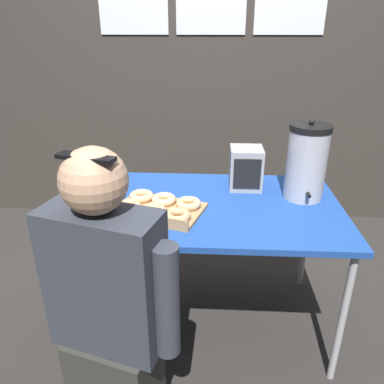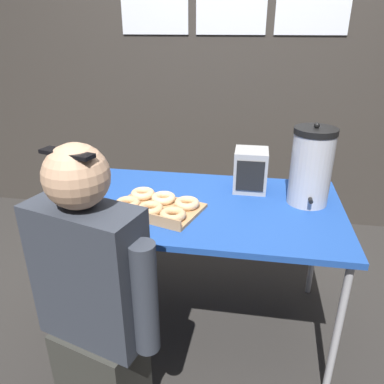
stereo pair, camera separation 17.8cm
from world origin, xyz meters
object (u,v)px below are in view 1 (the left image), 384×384
object	(u,v)px
coffee_urn	(307,162)
cell_phone	(82,219)
person_seated	(109,312)
donut_box	(158,207)
space_heater	(246,168)

from	to	relation	value
coffee_urn	cell_phone	xyz separation A→B (m)	(-1.02, -0.30, -0.18)
cell_phone	person_seated	xyz separation A→B (m)	(0.21, -0.40, -0.15)
donut_box	space_heater	bearing A→B (deg)	53.88
donut_box	coffee_urn	bearing A→B (deg)	33.41
donut_box	person_seated	bearing A→B (deg)	-85.47
cell_phone	person_seated	world-z (taller)	person_seated
coffee_urn	donut_box	bearing A→B (deg)	-163.87
donut_box	person_seated	world-z (taller)	person_seated
space_heater	coffee_urn	bearing A→B (deg)	-21.48
cell_phone	space_heater	distance (m)	0.86
coffee_urn	person_seated	bearing A→B (deg)	-138.94
donut_box	person_seated	distance (m)	0.54
space_heater	person_seated	xyz separation A→B (m)	(-0.53, -0.81, -0.25)
coffee_urn	person_seated	xyz separation A→B (m)	(-0.81, -0.71, -0.33)
person_seated	cell_phone	bearing A→B (deg)	-46.07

